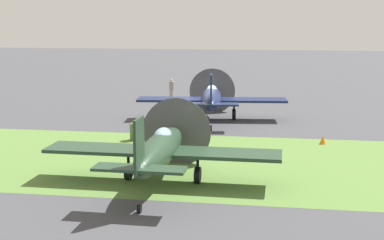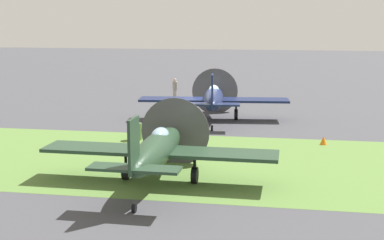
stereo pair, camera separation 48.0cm
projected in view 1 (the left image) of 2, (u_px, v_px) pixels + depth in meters
ground_plane at (200, 118)px, 34.84m from camera, size 160.00×160.00×0.00m
grass_verge at (167, 160)px, 24.41m from camera, size 120.00×11.00×0.01m
airplane_lead at (212, 98)px, 33.84m from camera, size 9.55×7.57×3.39m
airplane_wingman at (161, 149)px, 20.64m from camera, size 9.24×7.35×3.31m
ground_crew_chief at (171, 89)px, 42.23m from camera, size 0.45×0.50×1.73m
fuel_drum at (136, 132)px, 28.42m from camera, size 0.60×0.60×0.90m
runway_marker_cone at (323, 140)px, 27.55m from camera, size 0.36×0.36×0.44m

